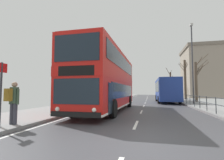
{
  "coord_description": "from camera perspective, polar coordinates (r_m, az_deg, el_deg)",
  "views": [
    {
      "loc": [
        0.63,
        -5.03,
        1.47
      ],
      "look_at": [
        -2.04,
        6.85,
        2.3
      ],
      "focal_mm": 27.04,
      "sensor_mm": 36.0,
      "label": 1
    }
  ],
  "objects": [
    {
      "name": "pedestrian_with_backpack",
      "position": [
        7.97,
        -30.44,
        -5.68
      ],
      "size": [
        0.55,
        0.57,
        1.72
      ],
      "color": "#383842",
      "rests_on": "ground"
    },
    {
      "name": "bus_stop_sign_near",
      "position": [
        7.69,
        -33.42,
        -1.86
      ],
      "size": [
        0.08,
        0.44,
        2.44
      ],
      "color": "#2D2D33",
      "rests_on": "ground"
    },
    {
      "name": "background_bus_far_lane",
      "position": [
        24.18,
        17.92,
        -3.19
      ],
      "size": [
        2.77,
        9.4,
        3.09
      ],
      "color": "navy",
      "rests_on": "ground"
    },
    {
      "name": "ground",
      "position": [
        5.4,
        -2.4,
        -19.25
      ],
      "size": [
        15.8,
        140.0,
        0.2
      ],
      "color": "#414146"
    },
    {
      "name": "background_building_00",
      "position": [
        47.27,
        31.13,
        2.3
      ],
      "size": [
        13.62,
        11.46,
        12.16
      ],
      "color": "gray",
      "rests_on": "ground"
    },
    {
      "name": "bare_tree_far_00",
      "position": [
        30.82,
        23.5,
        0.33
      ],
      "size": [
        1.38,
        2.66,
        6.64
      ],
      "color": "#4C3D2D",
      "rests_on": "ground"
    },
    {
      "name": "street_lamp_far_side",
      "position": [
        20.84,
        25.51,
        6.85
      ],
      "size": [
        0.28,
        0.6,
        8.9
      ],
      "color": "#38383D",
      "rests_on": "ground"
    },
    {
      "name": "double_decker_bus_main",
      "position": [
        12.87,
        -1.6,
        -0.22
      ],
      "size": [
        2.81,
        11.08,
        4.37
      ],
      "color": "red",
      "rests_on": "ground"
    },
    {
      "name": "bare_tree_far_01",
      "position": [
        24.86,
        26.64,
        -0.05
      ],
      "size": [
        1.79,
        1.82,
        6.28
      ],
      "color": "brown",
      "rests_on": "ground"
    },
    {
      "name": "bare_tree_far_02",
      "position": [
        43.66,
        19.19,
        -1.22
      ],
      "size": [
        2.09,
        2.73,
        7.06
      ],
      "color": "#423328",
      "rests_on": "ground"
    },
    {
      "name": "pedestrian_railing_far_kerb",
      "position": [
        11.86,
        31.68,
        -6.54
      ],
      "size": [
        0.05,
        20.17,
        0.99
      ],
      "color": "#2D3338",
      "rests_on": "ground"
    }
  ]
}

